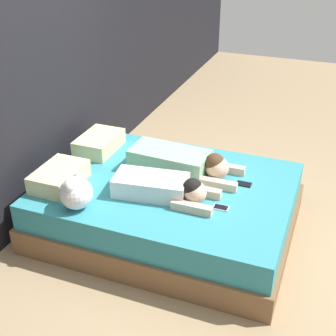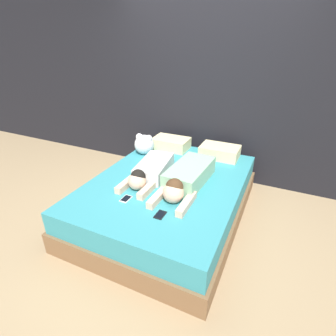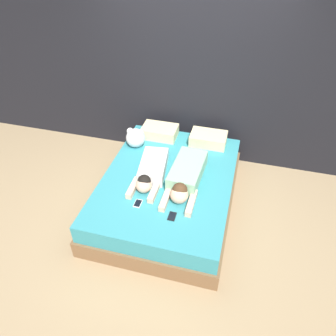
# 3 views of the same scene
# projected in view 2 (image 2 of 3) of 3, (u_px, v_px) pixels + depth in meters

# --- Properties ---
(ground_plane) EXTENTS (12.00, 12.00, 0.00)m
(ground_plane) POSITION_uv_depth(u_px,v_px,m) (168.00, 214.00, 3.16)
(ground_plane) COLOR #9E8460
(wall_back) EXTENTS (12.00, 0.06, 2.60)m
(wall_back) POSITION_uv_depth(u_px,v_px,m) (206.00, 87.00, 3.58)
(wall_back) COLOR black
(wall_back) RESTS_ON ground_plane
(bed) EXTENTS (1.64, 2.18, 0.47)m
(bed) POSITION_uv_depth(u_px,v_px,m) (168.00, 198.00, 3.06)
(bed) COLOR brown
(bed) RESTS_ON ground_plane
(pillow_head_left) EXTENTS (0.50, 0.33, 0.15)m
(pillow_head_left) POSITION_uv_depth(u_px,v_px,m) (171.00, 143.00, 3.75)
(pillow_head_left) COLOR beige
(pillow_head_left) RESTS_ON bed
(pillow_head_right) EXTENTS (0.50, 0.33, 0.15)m
(pillow_head_right) POSITION_uv_depth(u_px,v_px,m) (220.00, 152.00, 3.48)
(pillow_head_right) COLOR beige
(pillow_head_right) RESTS_ON bed
(person_left) EXTENTS (0.39, 0.89, 0.22)m
(person_left) POSITION_uv_depth(u_px,v_px,m) (149.00, 171.00, 2.95)
(person_left) COLOR silver
(person_left) RESTS_ON bed
(person_right) EXTENTS (0.38, 1.02, 0.24)m
(person_right) POSITION_uv_depth(u_px,v_px,m) (186.00, 178.00, 2.78)
(person_right) COLOR #8CBF99
(person_right) RESTS_ON bed
(cell_phone_left) EXTENTS (0.08, 0.13, 0.01)m
(cell_phone_left) POSITION_uv_depth(u_px,v_px,m) (126.00, 199.00, 2.60)
(cell_phone_left) COLOR silver
(cell_phone_left) RESTS_ON bed
(cell_phone_right) EXTENTS (0.08, 0.13, 0.01)m
(cell_phone_right) POSITION_uv_depth(u_px,v_px,m) (160.00, 215.00, 2.37)
(cell_phone_right) COLOR black
(cell_phone_right) RESTS_ON bed
(plush_toy) EXTENTS (0.26, 0.26, 0.28)m
(plush_toy) POSITION_uv_depth(u_px,v_px,m) (144.00, 144.00, 3.56)
(plush_toy) COLOR white
(plush_toy) RESTS_ON bed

